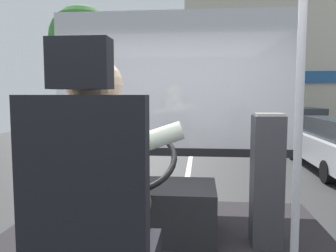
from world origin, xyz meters
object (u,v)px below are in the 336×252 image
object	(u,v)px
driver_seat	(93,233)
parked_car_green	(295,124)
handrail_pole	(299,105)
fare_box	(267,180)
bus_driver	(101,178)
steering_console	(145,207)

from	to	relation	value
driver_seat	parked_car_green	bearing A→B (deg)	71.48
handrail_pole	fare_box	xyz separation A→B (m)	(-0.03, 0.63, -0.57)
handrail_pole	parked_car_green	size ratio (longest dim) A/B	0.55
bus_driver	parked_car_green	bearing A→B (deg)	71.31
driver_seat	steering_console	xyz separation A→B (m)	(-0.00, 1.26, -0.32)
bus_driver	handrail_pole	bearing A→B (deg)	25.09
bus_driver	parked_car_green	size ratio (longest dim) A/B	0.21
fare_box	bus_driver	bearing A→B (deg)	-130.27
steering_console	parked_car_green	xyz separation A→B (m)	(4.14, 11.11, -0.27)
steering_console	fare_box	world-z (taller)	fare_box
driver_seat	handrail_pole	bearing A→B (deg)	30.79
fare_box	parked_car_green	bearing A→B (deg)	73.87
parked_car_green	fare_box	bearing A→B (deg)	-106.13
parked_car_green	handrail_pole	bearing A→B (deg)	-105.16
bus_driver	handrail_pole	size ratio (longest dim) A/B	0.39
fare_box	driver_seat	bearing A→B (deg)	-127.30
handrail_pole	parked_car_green	distance (m)	12.28
bus_driver	fare_box	bearing A→B (deg)	49.73
driver_seat	bus_driver	world-z (taller)	driver_seat
driver_seat	bus_driver	bearing A→B (deg)	90.00
driver_seat	steering_console	world-z (taller)	driver_seat
steering_console	parked_car_green	size ratio (longest dim) A/B	0.29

